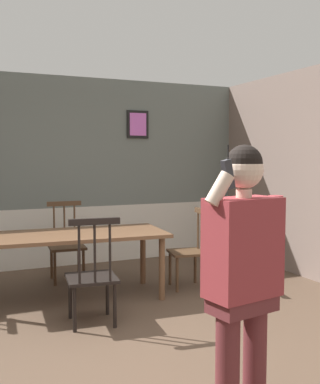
% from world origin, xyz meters
% --- Properties ---
extents(ground_plane, '(7.74, 7.74, 0.00)m').
position_xyz_m(ground_plane, '(0.00, 0.00, 0.00)').
color(ground_plane, brown).
extents(room_back_partition, '(6.16, 0.17, 2.76)m').
position_xyz_m(room_back_partition, '(0.00, 3.52, 1.33)').
color(room_back_partition, slate).
rests_on(room_back_partition, ground_plane).
extents(dining_table, '(2.03, 1.03, 0.75)m').
position_xyz_m(dining_table, '(0.04, 1.84, 0.67)').
color(dining_table, brown).
rests_on(dining_table, ground_plane).
extents(chair_near_window, '(0.48, 0.48, 0.97)m').
position_xyz_m(chair_near_window, '(1.41, 1.74, 0.46)').
color(chair_near_window, '#513823').
rests_on(chair_near_window, ground_plane).
extents(chair_by_doorway, '(0.48, 0.48, 1.02)m').
position_xyz_m(chair_by_doorway, '(0.09, 2.68, 0.48)').
color(chair_by_doorway, '#513823').
rests_on(chair_by_doorway, ground_plane).
extents(chair_opposite_corner, '(0.52, 0.52, 1.05)m').
position_xyz_m(chair_opposite_corner, '(-0.02, 0.99, 0.48)').
color(chair_opposite_corner, black).
rests_on(chair_opposite_corner, ground_plane).
extents(person_figure, '(0.58, 0.31, 1.68)m').
position_xyz_m(person_figure, '(0.34, -1.01, 0.97)').
color(person_figure, brown).
rests_on(person_figure, ground_plane).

